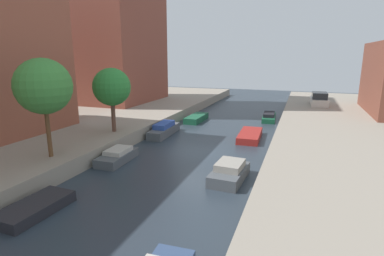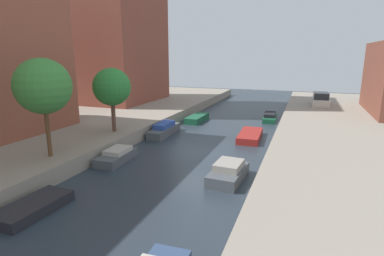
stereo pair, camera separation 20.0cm
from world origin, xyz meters
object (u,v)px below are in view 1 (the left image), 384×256
object	(u,v)px
moored_boat_right_4	(269,117)
moored_boat_right_3	(250,136)
moored_boat_left_4	(196,118)
moored_boat_left_3	(164,130)
moored_boat_left_1	(35,208)
street_tree_1	(43,87)
parked_car	(319,100)
street_tree_2	(112,87)
moored_boat_left_2	(117,156)
moored_boat_right_2	(229,172)

from	to	relation	value
moored_boat_right_4	moored_boat_right_3	bearing A→B (deg)	-94.52
moored_boat_left_4	moored_boat_left_3	bearing A→B (deg)	-96.75
moored_boat_right_3	moored_boat_right_4	world-z (taller)	moored_boat_right_4
moored_boat_left_3	moored_boat_right_3	bearing A→B (deg)	10.21
moored_boat_left_1	moored_boat_right_3	distance (m)	16.74
street_tree_1	moored_boat_left_3	distance (m)	11.33
parked_car	moored_boat_right_3	world-z (taller)	parked_car
street_tree_2	parked_car	bearing A→B (deg)	51.36
moored_boat_left_4	moored_boat_right_3	world-z (taller)	moored_boat_left_4
moored_boat_left_2	moored_boat_right_3	distance (m)	11.01
moored_boat_right_3	moored_boat_right_4	distance (m)	8.18
parked_car	moored_boat_right_3	xyz separation A→B (m)	(-5.63, -13.94, -1.35)
moored_boat_left_4	moored_boat_right_4	bearing A→B (deg)	24.10
street_tree_1	street_tree_2	distance (m)	6.38
street_tree_2	moored_boat_right_3	bearing A→B (deg)	27.80
parked_car	moored_boat_left_4	bearing A→B (deg)	-143.37
parked_car	moored_boat_left_1	xyz separation A→B (m)	(-12.35, -29.27, -1.38)
moored_boat_left_2	moored_boat_right_2	world-z (taller)	moored_boat_right_2
moored_boat_left_2	moored_boat_left_4	bearing A→B (deg)	86.94
parked_car	moored_boat_right_4	world-z (taller)	parked_car
moored_boat_left_2	moored_boat_right_2	distance (m)	7.44
moored_boat_left_1	moored_boat_left_3	bearing A→B (deg)	91.59
parked_car	moored_boat_left_3	bearing A→B (deg)	-129.93
moored_boat_right_2	street_tree_1	bearing A→B (deg)	-165.76
moored_boat_left_1	moored_boat_left_2	xyz separation A→B (m)	(-0.36, 6.90, 0.11)
moored_boat_left_3	moored_boat_left_4	bearing A→B (deg)	83.25
street_tree_1	moored_boat_right_3	xyz separation A→B (m)	(9.53, 11.37, -4.73)
moored_boat_left_4	moored_boat_right_4	world-z (taller)	moored_boat_right_4
moored_boat_left_2	moored_boat_right_4	bearing A→B (deg)	65.02
moored_boat_left_3	moored_boat_right_4	world-z (taller)	moored_boat_left_3
moored_boat_left_2	moored_boat_left_4	world-z (taller)	moored_boat_left_2
moored_boat_left_2	moored_boat_left_4	xyz separation A→B (m)	(0.72, 13.45, -0.06)
moored_boat_left_2	moored_boat_left_1	bearing A→B (deg)	-86.99
moored_boat_left_2	moored_boat_right_2	size ratio (longest dim) A/B	0.99
moored_boat_left_2	moored_boat_left_3	size ratio (longest dim) A/B	0.73
moored_boat_left_3	moored_boat_left_4	distance (m)	6.35
moored_boat_left_1	moored_boat_right_2	world-z (taller)	moored_boat_right_2
moored_boat_left_3	moored_boat_right_2	xyz separation A→B (m)	(7.46, -7.58, -0.03)
street_tree_1	moored_boat_right_4	world-z (taller)	street_tree_1
street_tree_2	moored_boat_left_3	size ratio (longest dim) A/B	1.06
street_tree_1	moored_boat_left_4	xyz separation A→B (m)	(3.17, 16.39, -4.70)
parked_car	moored_boat_left_2	bearing A→B (deg)	-119.61
street_tree_2	moored_boat_left_2	world-z (taller)	street_tree_2
street_tree_1	moored_boat_left_4	bearing A→B (deg)	79.07
moored_boat_right_4	moored_boat_left_1	bearing A→B (deg)	-107.41
moored_boat_left_4	moored_boat_right_3	size ratio (longest dim) A/B	0.92
parked_car	street_tree_2	bearing A→B (deg)	-128.64
moored_boat_right_3	moored_boat_left_1	bearing A→B (deg)	-113.67
street_tree_2	moored_boat_left_4	distance (m)	11.29
moored_boat_left_4	moored_boat_right_3	distance (m)	8.11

